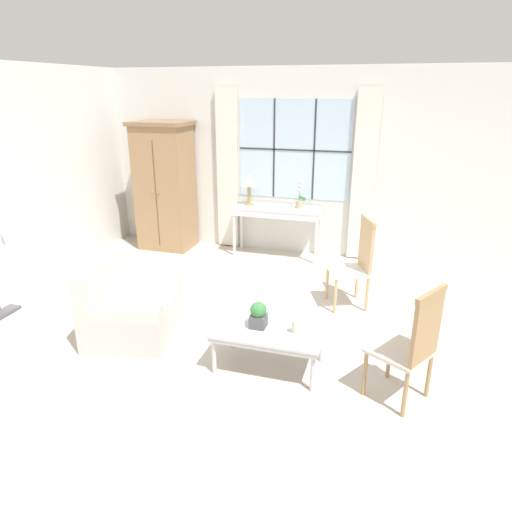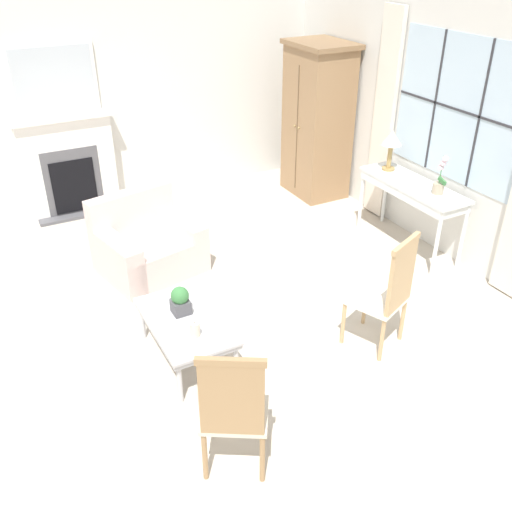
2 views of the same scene
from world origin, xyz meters
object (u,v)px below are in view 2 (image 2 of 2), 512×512
(table_lamp, at_px, (392,140))
(armoire, at_px, (317,121))
(armchair_upholstered, at_px, (148,248))
(coffee_table, at_px, (185,324))
(fireplace, at_px, (68,159))
(pillar_candle, at_px, (195,330))
(console_table, at_px, (413,190))
(potted_orchid, at_px, (440,180))
(accent_chair_wooden, at_px, (233,407))
(side_chair_wooden, at_px, (389,289))
(potted_plant_small, at_px, (180,300))

(table_lamp, bearing_deg, armoire, -176.26)
(armchair_upholstered, xyz_separation_m, coffee_table, (1.59, -0.20, 0.10))
(fireplace, xyz_separation_m, armoire, (0.89, 3.11, 0.29))
(coffee_table, height_order, pillar_candle, pillar_candle)
(console_table, distance_m, potted_orchid, 0.42)
(armoire, xyz_separation_m, pillar_candle, (2.79, -2.95, -0.54))
(accent_chair_wooden, xyz_separation_m, coffee_table, (-1.24, 0.15, -0.21))
(side_chair_wooden, distance_m, coffee_table, 1.73)
(armoire, relative_size, console_table, 1.48)
(table_lamp, relative_size, side_chair_wooden, 0.43)
(accent_chair_wooden, bearing_deg, coffee_table, 172.94)
(fireplace, height_order, potted_orchid, fireplace)
(accent_chair_wooden, bearing_deg, armoire, 140.70)
(table_lamp, xyz_separation_m, potted_plant_small, (1.04, -3.02, -0.60))
(fireplace, height_order, console_table, fireplace)
(fireplace, bearing_deg, pillar_candle, 2.53)
(armoire, bearing_deg, fireplace, -105.98)
(potted_orchid, relative_size, armchair_upholstered, 0.37)
(armchair_upholstered, xyz_separation_m, side_chair_wooden, (2.24, 1.39, 0.34))
(fireplace, bearing_deg, coffee_table, 2.96)
(console_table, relative_size, coffee_table, 1.35)
(armoire, height_order, potted_plant_small, armoire)
(accent_chair_wooden, bearing_deg, pillar_candle, 171.97)
(side_chair_wooden, relative_size, coffee_table, 1.08)
(pillar_candle, bearing_deg, fireplace, -177.47)
(potted_orchid, bearing_deg, side_chair_wooden, -55.38)
(console_table, height_order, coffee_table, console_table)
(armoire, bearing_deg, side_chair_wooden, -22.88)
(fireplace, bearing_deg, table_lamp, 54.59)
(armchair_upholstered, height_order, accent_chair_wooden, accent_chair_wooden)
(coffee_table, bearing_deg, armoire, 130.79)
(potted_plant_small, distance_m, pillar_candle, 0.37)
(fireplace, bearing_deg, side_chair_wooden, 23.47)
(table_lamp, xyz_separation_m, potted_orchid, (0.79, 0.02, -0.20))
(table_lamp, bearing_deg, potted_orchid, 1.30)
(potted_orchid, bearing_deg, accent_chair_wooden, -63.51)
(pillar_candle, bearing_deg, potted_orchid, 101.24)
(armoire, xyz_separation_m, potted_orchid, (2.18, 0.11, -0.07))
(armoire, distance_m, potted_orchid, 2.18)
(coffee_table, relative_size, pillar_candle, 6.87)
(table_lamp, bearing_deg, potted_plant_small, -70.99)
(accent_chair_wooden, height_order, pillar_candle, accent_chair_wooden)
(armoire, relative_size, accent_chair_wooden, 1.92)
(armchair_upholstered, height_order, potted_plant_small, armchair_upholstered)
(accent_chair_wooden, relative_size, pillar_candle, 7.14)
(fireplace, relative_size, armchair_upholstered, 1.85)
(console_table, bearing_deg, coffee_table, -77.08)
(armoire, relative_size, table_lamp, 4.29)
(fireplace, relative_size, potted_plant_small, 8.42)
(accent_chair_wooden, distance_m, coffee_table, 1.27)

